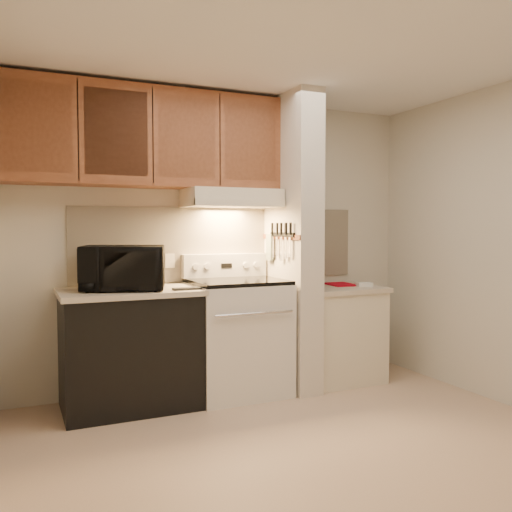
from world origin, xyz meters
TOP-DOWN VIEW (x-y plane):
  - floor at (0.00, 0.00)m, footprint 3.60×3.60m
  - ceiling at (0.00, 0.00)m, footprint 3.60×3.60m
  - wall_back at (0.00, 1.50)m, footprint 3.60×2.50m
  - wall_right at (1.80, 0.00)m, footprint 0.02×3.00m
  - backsplash at (0.00, 1.49)m, footprint 2.60×0.02m
  - range_body at (0.00, 1.16)m, footprint 0.76×0.65m
  - oven_window at (0.00, 0.84)m, footprint 0.50×0.01m
  - oven_handle at (0.00, 0.80)m, footprint 0.65×0.02m
  - cooktop at (0.00, 1.16)m, footprint 0.74×0.64m
  - range_backguard at (0.00, 1.44)m, footprint 0.76×0.08m
  - range_display at (0.00, 1.40)m, footprint 0.10×0.01m
  - range_knob_left_outer at (-0.28, 1.40)m, footprint 0.05×0.02m
  - range_knob_left_inner at (-0.18, 1.40)m, footprint 0.05×0.02m
  - range_knob_right_inner at (0.18, 1.40)m, footprint 0.05×0.02m
  - range_knob_right_outer at (0.28, 1.40)m, footprint 0.05×0.02m
  - dishwasher_front at (-0.88, 1.17)m, footprint 1.00×0.63m
  - left_countertop at (-0.88, 1.17)m, footprint 1.04×0.67m
  - spoon_rest at (-0.48, 0.97)m, footprint 0.23×0.08m
  - teal_jar at (-0.83, 1.24)m, footprint 0.09×0.09m
  - outlet at (-0.48, 1.48)m, footprint 0.08×0.01m
  - microwave at (-0.93, 1.15)m, footprint 0.69×0.56m
  - partition_pillar at (0.51, 1.15)m, footprint 0.22×0.70m
  - pillar_trim at (0.39, 1.15)m, footprint 0.01×0.70m
  - knife_strip at (0.39, 1.10)m, footprint 0.02×0.42m
  - knife_blade_a at (0.38, 0.94)m, footprint 0.01×0.03m
  - knife_handle_a at (0.38, 0.93)m, footprint 0.02×0.02m
  - knife_blade_b at (0.38, 1.02)m, footprint 0.01×0.04m
  - knife_handle_b at (0.38, 1.01)m, footprint 0.02×0.02m
  - knife_blade_c at (0.38, 1.09)m, footprint 0.01×0.04m
  - knife_handle_c at (0.38, 1.10)m, footprint 0.02×0.02m
  - knife_blade_d at (0.38, 1.18)m, footprint 0.01×0.04m
  - knife_handle_d at (0.38, 1.17)m, footprint 0.02×0.02m
  - knife_blade_e at (0.38, 1.26)m, footprint 0.01×0.04m
  - knife_handle_e at (0.38, 1.27)m, footprint 0.02×0.02m
  - oven_mitt at (0.38, 1.32)m, footprint 0.03×0.10m
  - right_cab_base at (0.97, 1.15)m, footprint 0.70×0.60m
  - right_countertop at (0.97, 1.15)m, footprint 0.74×0.64m
  - red_folder at (1.07, 1.25)m, footprint 0.26×0.33m
  - white_box at (1.19, 1.05)m, footprint 0.15×0.11m
  - range_hood at (0.00, 1.28)m, footprint 0.78×0.44m
  - hood_lip at (0.00, 1.07)m, footprint 0.78×0.04m
  - upper_cabinets at (-0.69, 1.32)m, footprint 2.18×0.33m
  - cab_door_a at (-1.51, 1.17)m, footprint 0.46×0.01m
  - cab_gap_a at (-1.23, 1.16)m, footprint 0.01×0.01m
  - cab_door_b at (-0.96, 1.17)m, footprint 0.46×0.01m
  - cab_gap_b at (-0.69, 1.16)m, footprint 0.01×0.01m
  - cab_door_c at (-0.42, 1.17)m, footprint 0.46×0.01m
  - cab_gap_c at (-0.14, 1.16)m, footprint 0.01×0.01m
  - cab_door_d at (0.13, 1.17)m, footprint 0.46×0.01m

SIDE VIEW (x-z plane):
  - floor at x=0.00m, z-range 0.00..0.00m
  - right_cab_base at x=0.97m, z-range 0.00..0.81m
  - dishwasher_front at x=-0.88m, z-range 0.00..0.87m
  - range_body at x=0.00m, z-range 0.00..0.92m
  - oven_window at x=0.00m, z-range 0.35..0.65m
  - oven_handle at x=0.00m, z-range 0.71..0.73m
  - right_countertop at x=0.97m, z-range 0.81..0.85m
  - red_folder at x=1.07m, z-range 0.85..0.86m
  - white_box at x=1.19m, z-range 0.85..0.89m
  - left_countertop at x=-0.88m, z-range 0.87..0.91m
  - spoon_rest at x=-0.48m, z-range 0.91..0.93m
  - cooktop at x=0.00m, z-range 0.92..0.95m
  - teal_jar at x=-0.83m, z-range 0.91..1.00m
  - range_backguard at x=0.00m, z-range 0.95..1.15m
  - range_display at x=0.00m, z-range 1.03..1.07m
  - range_knob_left_outer at x=-0.28m, z-range 1.03..1.07m
  - range_knob_left_inner at x=-0.18m, z-range 1.03..1.07m
  - range_knob_right_inner at x=0.18m, z-range 1.03..1.07m
  - range_knob_right_outer at x=0.28m, z-range 1.03..1.07m
  - microwave at x=-0.93m, z-range 0.91..1.24m
  - outlet at x=-0.48m, z-range 1.04..1.16m
  - knife_blade_c at x=0.38m, z-range 1.10..1.30m
  - oven_mitt at x=0.38m, z-range 1.09..1.32m
  - knife_blade_b at x=0.38m, z-range 1.12..1.30m
  - knife_blade_e at x=0.38m, z-range 1.12..1.30m
  - knife_blade_a at x=0.38m, z-range 1.14..1.30m
  - knife_blade_d at x=0.38m, z-range 1.14..1.30m
  - backsplash at x=0.00m, z-range 0.92..1.55m
  - wall_back at x=0.00m, z-range 1.24..1.26m
  - wall_right at x=1.80m, z-range 0.00..2.50m
  - partition_pillar at x=0.51m, z-range 0.00..2.50m
  - pillar_trim at x=0.39m, z-range 1.28..1.32m
  - knife_strip at x=0.39m, z-range 1.30..1.34m
  - knife_handle_a at x=0.38m, z-range 1.32..1.42m
  - knife_handle_b at x=0.38m, z-range 1.32..1.42m
  - knife_handle_c at x=0.38m, z-range 1.32..1.42m
  - knife_handle_d at x=0.38m, z-range 1.32..1.42m
  - knife_handle_e at x=0.38m, z-range 1.32..1.42m
  - hood_lip at x=0.00m, z-range 1.55..1.61m
  - range_hood at x=0.00m, z-range 1.55..1.70m
  - upper_cabinets at x=-0.69m, z-range 1.70..2.47m
  - cab_door_a at x=-1.51m, z-range 1.77..2.40m
  - cab_gap_a at x=-1.23m, z-range 1.72..2.45m
  - cab_door_b at x=-0.96m, z-range 1.77..2.40m
  - cab_gap_b at x=-0.69m, z-range 1.72..2.45m
  - cab_door_c at x=-0.42m, z-range 1.77..2.40m
  - cab_gap_c at x=-0.14m, z-range 1.72..2.45m
  - cab_door_d at x=0.13m, z-range 1.77..2.40m
  - ceiling at x=0.00m, z-range 2.50..2.50m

